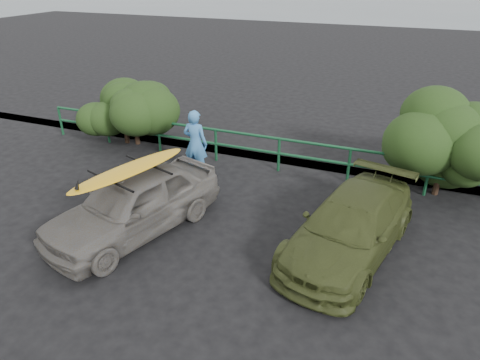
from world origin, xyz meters
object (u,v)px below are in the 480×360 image
(olive_vehicle, at_px, (350,226))
(man, at_px, (195,144))
(guardrail, at_px, (247,149))
(surfboard, at_px, (129,169))
(sedan, at_px, (134,203))

(olive_vehicle, height_order, man, man)
(guardrail, xyz_separation_m, olive_vehicle, (3.53, -3.23, 0.10))
(olive_vehicle, xyz_separation_m, surfboard, (-4.58, -0.98, 0.92))
(surfboard, bearing_deg, sedan, 0.00)
(guardrail, bearing_deg, man, -134.01)
(guardrail, xyz_separation_m, sedan, (-1.05, -4.21, 0.20))
(olive_vehicle, distance_m, man, 5.09)
(sedan, xyz_separation_m, man, (-0.04, 3.08, 0.24))
(man, bearing_deg, surfboard, 90.43)
(olive_vehicle, distance_m, surfboard, 4.77)
(olive_vehicle, bearing_deg, sedan, -154.77)
(sedan, bearing_deg, olive_vehicle, 29.23)
(sedan, relative_size, olive_vehicle, 0.99)
(man, bearing_deg, olive_vehicle, 155.19)
(guardrail, relative_size, sedan, 3.31)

